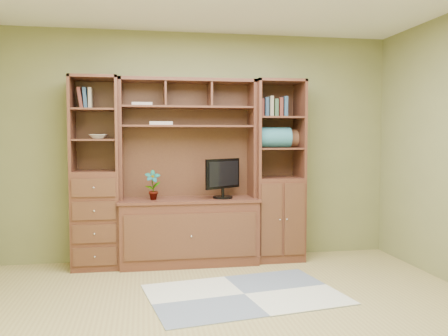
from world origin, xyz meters
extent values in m
cube|color=tan|center=(0.00, 0.00, 0.00)|extent=(4.60, 4.10, 0.04)
cube|color=olive|center=(0.00, 2.00, 1.30)|extent=(4.50, 0.04, 2.60)
cube|color=olive|center=(0.00, -2.00, 1.30)|extent=(4.50, 0.04, 2.60)
cube|color=#4F281B|center=(-0.16, 1.73, 1.02)|extent=(1.54, 0.53, 2.05)
cube|color=#4F281B|center=(-1.16, 1.77, 1.02)|extent=(0.50, 0.45, 2.05)
cube|color=#4F281B|center=(0.86, 1.77, 1.02)|extent=(0.55, 0.45, 2.05)
cube|color=#A6ABAB|center=(0.22, 0.60, 0.01)|extent=(1.83, 1.37, 0.01)
cube|color=black|center=(0.21, 1.70, 1.03)|extent=(0.53, 0.46, 0.60)
imported|color=#A04036|center=(-0.56, 1.70, 0.89)|extent=(0.17, 0.12, 0.32)
cube|color=#C1B0A4|center=(-0.46, 1.82, 1.56)|extent=(0.25, 0.18, 0.04)
imported|color=beige|center=(-1.13, 1.77, 1.41)|extent=(0.20, 0.20, 0.05)
cube|color=#2C6976|center=(0.79, 1.73, 1.40)|extent=(0.39, 0.23, 0.23)
cube|color=brown|center=(0.94, 1.85, 1.40)|extent=(0.38, 0.21, 0.21)
camera|label=1|loc=(-0.66, -3.46, 1.41)|focal=38.00mm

